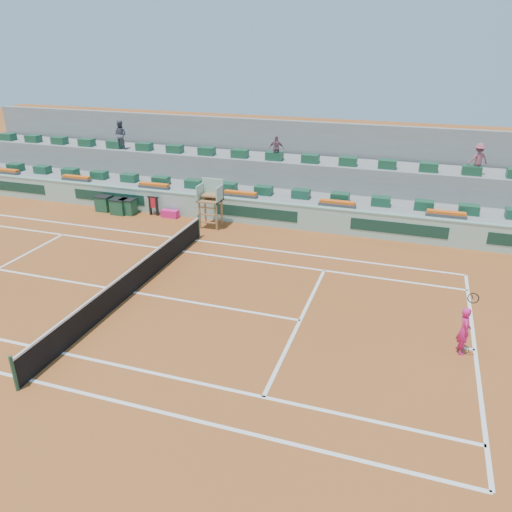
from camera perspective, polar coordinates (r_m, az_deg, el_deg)
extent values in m
plane|color=brown|center=(19.25, -13.81, -4.06)|extent=(90.00, 90.00, 0.00)
cube|color=gray|center=(27.92, -2.51, 6.76)|extent=(36.00, 4.00, 1.20)
cube|color=gray|center=(29.17, -1.41, 8.95)|extent=(36.00, 2.40, 2.60)
cube|color=gray|center=(30.42, -0.39, 11.33)|extent=(36.00, 0.40, 4.40)
cube|color=#EB1E78|center=(26.80, -9.81, 4.79)|extent=(0.89, 0.40, 0.40)
imported|color=#525360|center=(31.45, -15.26, 13.23)|extent=(0.89, 0.73, 1.67)
imported|color=#795060|center=(27.36, 2.36, 12.19)|extent=(0.82, 0.41, 1.34)
imported|color=#974B5A|center=(26.67, 24.05, 10.07)|extent=(1.13, 0.92, 1.53)
cube|color=white|center=(16.88, 23.74, -9.80)|extent=(0.12, 10.97, 0.01)
cube|color=white|center=(15.64, -24.44, -12.79)|extent=(23.77, 0.12, 0.01)
cube|color=white|center=(23.60, -6.96, 1.80)|extent=(23.77, 0.12, 0.01)
cube|color=white|center=(16.45, -21.31, -10.29)|extent=(23.77, 0.12, 0.01)
cube|color=white|center=(22.46, -8.42, 0.56)|extent=(23.77, 0.12, 0.01)
cube|color=white|center=(17.01, 5.07, -7.34)|extent=(0.12, 8.23, 0.01)
cube|color=white|center=(19.25, -13.81, -4.05)|extent=(12.80, 0.12, 0.01)
cube|color=white|center=(16.86, 23.23, -9.74)|extent=(0.30, 0.12, 0.01)
cube|color=black|center=(19.05, -13.94, -2.84)|extent=(0.03, 11.87, 0.92)
cube|color=white|center=(18.84, -14.09, -1.49)|extent=(0.06, 11.87, 0.07)
cylinder|color=#1D452F|center=(15.09, -25.93, -11.99)|extent=(0.10, 0.10, 1.10)
cylinder|color=#1D452F|center=(23.78, -6.57, 3.41)|extent=(0.10, 0.10, 1.10)
cube|color=#9AC2AF|center=(25.97, -4.23, 5.40)|extent=(36.00, 0.30, 1.20)
cube|color=#77A08B|center=(25.78, -4.27, 6.73)|extent=(36.00, 0.34, 0.06)
cube|color=#133528|center=(32.92, -25.95, 7.12)|extent=(4.40, 0.02, 0.56)
cube|color=#133528|center=(28.86, -16.46, 6.48)|extent=(4.40, 0.02, 0.56)
cube|color=#133528|center=(25.15, -0.13, 4.96)|extent=(4.40, 0.02, 0.56)
cube|color=#133528|center=(23.99, 15.95, 3.06)|extent=(4.40, 0.02, 0.56)
cube|color=#8F6036|center=(24.87, -6.46, 4.64)|extent=(0.08, 0.08, 1.35)
cube|color=#8F6036|center=(24.52, -4.54, 4.44)|extent=(0.08, 0.08, 1.35)
cube|color=#8F6036|center=(25.47, -5.81, 5.14)|extent=(0.08, 0.08, 1.35)
cube|color=#8F6036|center=(25.13, -3.93, 4.95)|extent=(0.08, 0.08, 1.35)
cube|color=#8F6036|center=(24.77, -5.25, 6.36)|extent=(1.10, 0.90, 0.08)
cube|color=#9AC2AF|center=(24.96, -4.95, 7.73)|extent=(1.10, 0.08, 1.00)
cube|color=#9AC2AF|center=(24.87, -6.39, 7.25)|extent=(0.06, 0.90, 0.80)
cube|color=#9AC2AF|center=(24.47, -4.15, 7.06)|extent=(0.06, 0.90, 0.80)
cube|color=#8F6036|center=(24.79, -5.18, 6.96)|extent=(0.80, 0.60, 0.08)
cube|color=#8F6036|center=(24.80, -5.48, 3.84)|extent=(0.90, 0.08, 0.06)
cube|color=#8F6036|center=(24.67, -5.52, 4.71)|extent=(0.90, 0.08, 0.06)
cube|color=#8F6036|center=(24.55, -5.55, 5.48)|extent=(0.90, 0.08, 0.06)
cube|color=#184A30|center=(34.44, -25.77, 9.14)|extent=(0.90, 0.60, 0.44)
cube|color=#184A30|center=(33.10, -23.21, 9.07)|extent=(0.90, 0.60, 0.44)
cube|color=#184A30|center=(31.84, -20.45, 8.97)|extent=(0.90, 0.60, 0.44)
cube|color=#184A30|center=(30.65, -17.46, 8.84)|extent=(0.90, 0.60, 0.44)
cube|color=#184A30|center=(29.55, -14.25, 8.67)|extent=(0.90, 0.60, 0.44)
cube|color=#184A30|center=(28.55, -10.80, 8.46)|extent=(0.90, 0.60, 0.44)
cube|color=#184A30|center=(27.66, -7.12, 8.20)|extent=(0.90, 0.60, 0.44)
cube|color=#184A30|center=(26.88, -3.22, 7.89)|extent=(0.90, 0.60, 0.44)
cube|color=#184A30|center=(26.24, 0.88, 7.53)|extent=(0.90, 0.60, 0.44)
cube|color=#184A30|center=(25.73, 5.17, 7.10)|extent=(0.90, 0.60, 0.44)
cube|color=#184A30|center=(25.38, 9.59, 6.63)|extent=(0.90, 0.60, 0.44)
cube|color=#184A30|center=(25.18, 14.09, 6.10)|extent=(0.90, 0.60, 0.44)
cube|color=#184A30|center=(25.13, 18.64, 5.52)|extent=(0.90, 0.60, 0.44)
cube|color=#184A30|center=(25.25, 23.16, 4.92)|extent=(0.90, 0.60, 0.44)
cube|color=#184A30|center=(36.89, -26.48, 12.11)|extent=(0.90, 0.60, 0.44)
cube|color=#184A30|center=(35.53, -24.10, 12.16)|extent=(0.90, 0.60, 0.44)
cube|color=#184A30|center=(34.24, -21.54, 12.19)|extent=(0.90, 0.60, 0.44)
cube|color=#184A30|center=(33.01, -18.78, 12.19)|extent=(0.90, 0.60, 0.44)
cube|color=#184A30|center=(31.87, -15.81, 12.17)|extent=(0.90, 0.60, 0.44)
cube|color=#184A30|center=(30.81, -12.64, 12.11)|extent=(0.90, 0.60, 0.44)
cube|color=#184A30|center=(29.86, -9.25, 12.01)|extent=(0.90, 0.60, 0.44)
cube|color=#184A30|center=(29.00, -5.65, 11.85)|extent=(0.90, 0.60, 0.44)
cube|color=#184A30|center=(28.27, -1.86, 11.64)|extent=(0.90, 0.60, 0.44)
cube|color=#184A30|center=(27.65, 2.11, 11.36)|extent=(0.90, 0.60, 0.44)
cube|color=#184A30|center=(27.18, 6.24, 11.01)|extent=(0.90, 0.60, 0.44)
cube|color=#184A30|center=(26.84, 10.48, 10.60)|extent=(0.90, 0.60, 0.44)
cube|color=#184A30|center=(26.65, 14.79, 10.12)|extent=(0.90, 0.60, 0.44)
cube|color=#184A30|center=(26.61, 19.12, 9.58)|extent=(0.90, 0.60, 0.44)
cube|color=#184A30|center=(26.71, 23.43, 8.99)|extent=(0.90, 0.60, 0.44)
cube|color=#464646|center=(33.92, -26.63, 8.54)|extent=(1.80, 0.36, 0.16)
cube|color=#EB5A13|center=(33.89, -26.68, 8.77)|extent=(1.70, 0.32, 0.12)
cube|color=#464646|center=(30.66, -19.83, 8.26)|extent=(1.80, 0.36, 0.16)
cube|color=#EB5A13|center=(30.62, -19.86, 8.51)|extent=(1.70, 0.32, 0.12)
cube|color=#464646|center=(27.92, -11.56, 7.75)|extent=(1.80, 0.36, 0.16)
cube|color=#EB5A13|center=(27.88, -11.59, 8.03)|extent=(1.70, 0.32, 0.12)
cube|color=#464646|center=(25.86, -1.78, 6.95)|extent=(1.80, 0.36, 0.16)
cube|color=#EB5A13|center=(25.82, -1.79, 7.25)|extent=(1.70, 0.32, 0.12)
cube|color=#464646|center=(24.66, 9.25, 5.80)|extent=(1.80, 0.36, 0.16)
cube|color=#EB5A13|center=(24.62, 9.28, 6.11)|extent=(1.70, 0.32, 0.12)
cube|color=#464646|center=(24.45, 20.89, 4.36)|extent=(1.80, 0.36, 0.16)
cube|color=#EB5A13|center=(24.41, 20.93, 4.67)|extent=(1.70, 0.32, 0.12)
cube|color=#18482F|center=(27.72, -14.40, 5.46)|extent=(0.76, 0.65, 0.80)
cube|color=black|center=(27.59, -14.49, 6.29)|extent=(0.80, 0.69, 0.04)
cube|color=#18482F|center=(27.86, -15.37, 5.45)|extent=(0.79, 0.68, 0.80)
cube|color=black|center=(27.74, -15.46, 6.27)|extent=(0.84, 0.72, 0.04)
cube|color=#18482F|center=(28.60, -17.00, 5.73)|extent=(0.75, 0.65, 0.80)
cube|color=black|center=(28.48, -17.10, 6.53)|extent=(0.80, 0.69, 0.04)
cube|color=black|center=(27.29, -12.00, 5.63)|extent=(0.11, 0.11, 1.00)
cube|color=black|center=(27.10, -11.26, 5.56)|extent=(0.11, 0.11, 1.00)
cube|color=black|center=(27.05, -11.71, 6.60)|extent=(0.65, 0.09, 0.06)
cube|color=red|center=(27.12, -11.68, 5.99)|extent=(0.48, 0.04, 0.56)
imported|color=#EB1E78|center=(16.23, 22.69, -7.86)|extent=(0.45, 0.60, 1.52)
cylinder|color=black|center=(15.37, 23.49, -4.30)|extent=(0.03, 0.35, 0.09)
torus|color=black|center=(15.14, 23.58, -4.44)|extent=(0.31, 0.08, 0.31)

